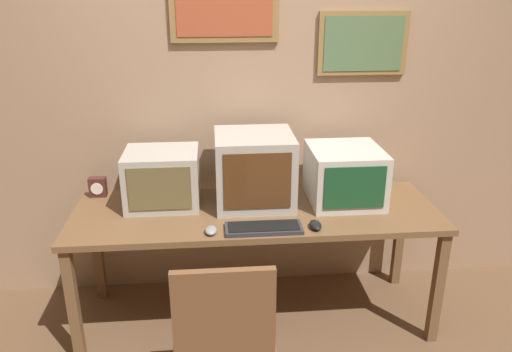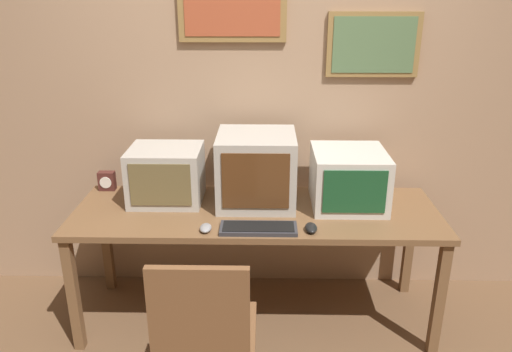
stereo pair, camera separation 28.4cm
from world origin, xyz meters
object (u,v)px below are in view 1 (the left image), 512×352
at_px(monitor_left, 162,178).
at_px(monitor_right, 345,175).
at_px(desk_clock, 98,187).
at_px(mouse_far_corner, 211,230).
at_px(keyboard_main, 264,228).
at_px(mouse_near_keyboard, 316,225).
at_px(monitor_center, 254,169).

distance_m(monitor_left, monitor_right, 1.09).
bearing_deg(desk_clock, mouse_far_corner, -38.95).
xyz_separation_m(monitor_left, keyboard_main, (0.56, -0.40, -0.15)).
distance_m(monitor_left, mouse_far_corner, 0.52).
bearing_deg(mouse_near_keyboard, mouse_far_corner, -179.21).
relative_size(monitor_left, monitor_right, 0.93).
bearing_deg(monitor_right, monitor_center, 177.99).
distance_m(monitor_left, monitor_center, 0.55).
height_order(monitor_center, mouse_far_corner, monitor_center).
relative_size(keyboard_main, desk_clock, 3.41).
height_order(monitor_center, keyboard_main, monitor_center).
bearing_deg(keyboard_main, mouse_far_corner, -177.99).
bearing_deg(mouse_near_keyboard, monitor_center, 127.93).
relative_size(monitor_left, mouse_near_keyboard, 3.79).
distance_m(monitor_center, mouse_far_corner, 0.51).
xyz_separation_m(mouse_far_corner, desk_clock, (-0.69, 0.56, 0.04)).
bearing_deg(keyboard_main, monitor_left, 144.59).
height_order(monitor_left, mouse_far_corner, monitor_left).
relative_size(monitor_center, mouse_far_corner, 4.47).
xyz_separation_m(monitor_left, monitor_right, (1.09, -0.04, -0.00)).
bearing_deg(monitor_right, keyboard_main, -145.50).
bearing_deg(mouse_far_corner, keyboard_main, 2.01).
bearing_deg(keyboard_main, mouse_near_keyboard, -0.43).
distance_m(monitor_left, desk_clock, 0.46).
distance_m(mouse_near_keyboard, mouse_far_corner, 0.56).
xyz_separation_m(monitor_right, mouse_near_keyboard, (-0.24, -0.36, -0.14)).
bearing_deg(monitor_center, desk_clock, 169.88).
relative_size(mouse_near_keyboard, desk_clock, 0.93).
bearing_deg(monitor_left, mouse_far_corner, -55.75).
distance_m(mouse_near_keyboard, desk_clock, 1.37).
relative_size(monitor_right, mouse_near_keyboard, 4.06).
relative_size(monitor_right, mouse_far_corner, 4.48).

